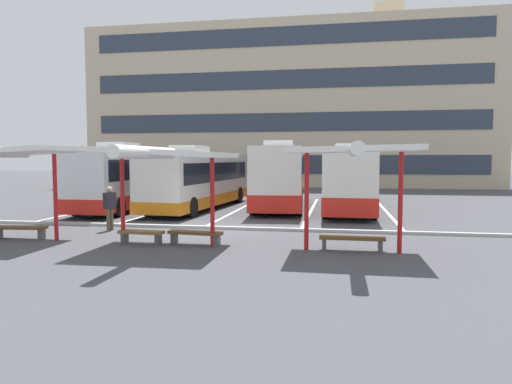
% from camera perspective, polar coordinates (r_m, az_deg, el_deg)
% --- Properties ---
extents(ground_plane, '(160.00, 160.00, 0.00)m').
position_cam_1_polar(ground_plane, '(18.14, -7.43, -4.85)').
color(ground_plane, '#47474C').
extents(terminal_building, '(41.65, 14.85, 19.29)m').
position_cam_1_polar(terminal_building, '(53.09, 4.30, 10.02)').
color(terminal_building, '#C6B293').
rests_on(terminal_building, ground).
extents(coach_bus_0, '(2.66, 10.95, 3.68)m').
position_cam_1_polar(coach_bus_0, '(27.07, -15.25, 1.66)').
color(coach_bus_0, silver).
rests_on(coach_bus_0, ground).
extents(coach_bus_1, '(3.28, 11.33, 3.52)m').
position_cam_1_polar(coach_bus_1, '(26.21, -6.98, 1.55)').
color(coach_bus_1, silver).
rests_on(coach_bus_1, ground).
extents(coach_bus_2, '(3.37, 11.12, 3.79)m').
position_cam_1_polar(coach_bus_2, '(26.79, 2.99, 1.86)').
color(coach_bus_2, silver).
rests_on(coach_bus_2, ground).
extents(coach_bus_3, '(2.62, 10.74, 3.58)m').
position_cam_1_polar(coach_bus_3, '(25.52, 11.43, 1.41)').
color(coach_bus_3, silver).
rests_on(coach_bus_3, ground).
extents(lane_stripe_0, '(0.16, 14.00, 0.01)m').
position_cam_1_polar(lane_stripe_0, '(28.64, -17.87, -1.71)').
color(lane_stripe_0, white).
rests_on(lane_stripe_0, ground).
extents(lane_stripe_1, '(0.16, 14.00, 0.01)m').
position_cam_1_polar(lane_stripe_1, '(27.00, -10.36, -1.92)').
color(lane_stripe_1, white).
rests_on(lane_stripe_1, ground).
extents(lane_stripe_2, '(0.16, 14.00, 0.01)m').
position_cam_1_polar(lane_stripe_2, '(25.88, -2.04, -2.11)').
color(lane_stripe_2, white).
rests_on(lane_stripe_2, ground).
extents(lane_stripe_3, '(0.16, 14.00, 0.01)m').
position_cam_1_polar(lane_stripe_3, '(25.35, 6.84, -2.27)').
color(lane_stripe_3, white).
rests_on(lane_stripe_3, ground).
extents(lane_stripe_4, '(0.16, 14.00, 0.01)m').
position_cam_1_polar(lane_stripe_4, '(25.44, 15.86, -2.38)').
color(lane_stripe_4, white).
rests_on(lane_stripe_4, ground).
extents(waiting_shelter_0, '(3.94, 4.96, 3.24)m').
position_cam_1_polar(waiting_shelter_0, '(17.85, -28.12, 4.19)').
color(waiting_shelter_0, red).
rests_on(waiting_shelter_0, ground).
extents(bench_0, '(1.91, 0.63, 0.45)m').
position_cam_1_polar(bench_0, '(18.29, -27.16, -4.12)').
color(bench_0, brown).
rests_on(bench_0, ground).
extents(waiting_shelter_1, '(4.08, 5.26, 3.21)m').
position_cam_1_polar(waiting_shelter_1, '(14.96, -11.46, 4.59)').
color(waiting_shelter_1, red).
rests_on(waiting_shelter_1, ground).
extents(bench_1, '(1.54, 0.51, 0.45)m').
position_cam_1_polar(bench_1, '(15.76, -14.01, -5.08)').
color(bench_1, brown).
rests_on(bench_1, ground).
extents(bench_2, '(1.86, 0.64, 0.45)m').
position_cam_1_polar(bench_2, '(15.30, -7.52, -5.23)').
color(bench_2, brown).
rests_on(bench_2, ground).
extents(waiting_shelter_2, '(3.78, 4.54, 3.25)m').
position_cam_1_polar(waiting_shelter_2, '(13.92, 11.99, 4.84)').
color(waiting_shelter_2, red).
rests_on(waiting_shelter_2, ground).
extents(bench_3, '(1.98, 0.42, 0.45)m').
position_cam_1_polar(bench_3, '(14.49, 11.79, -5.80)').
color(bench_3, brown).
rests_on(bench_3, ground).
extents(platform_kerb, '(44.00, 0.24, 0.12)m').
position_cam_1_polar(platform_kerb, '(18.79, -6.79, -4.34)').
color(platform_kerb, '#ADADA8').
rests_on(platform_kerb, ground).
extents(waiting_passenger_0, '(0.36, 0.54, 1.73)m').
position_cam_1_polar(waiting_passenger_0, '(19.06, -17.65, -1.51)').
color(waiting_passenger_0, brown).
rests_on(waiting_passenger_0, ground).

